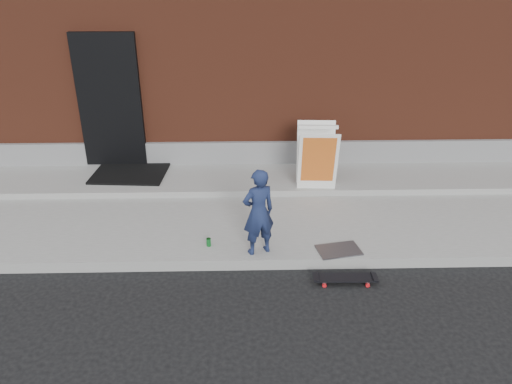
{
  "coord_description": "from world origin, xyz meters",
  "views": [
    {
      "loc": [
        -0.34,
        -5.29,
        3.69
      ],
      "look_at": [
        -0.2,
        0.8,
        0.72
      ],
      "focal_mm": 35.0,
      "sensor_mm": 36.0,
      "label": 1
    }
  ],
  "objects_px": {
    "child": "(258,212)",
    "skateboard": "(345,278)",
    "pizza_sign": "(317,157)",
    "soda_can": "(209,242)"
  },
  "relations": [
    {
      "from": "child",
      "to": "skateboard",
      "type": "distance_m",
      "value": 1.34
    },
    {
      "from": "skateboard",
      "to": "pizza_sign",
      "type": "height_order",
      "value": "pizza_sign"
    },
    {
      "from": "skateboard",
      "to": "child",
      "type": "bearing_deg",
      "value": 154.82
    },
    {
      "from": "child",
      "to": "soda_can",
      "type": "distance_m",
      "value": 0.85
    },
    {
      "from": "child",
      "to": "pizza_sign",
      "type": "height_order",
      "value": "child"
    },
    {
      "from": "soda_can",
      "to": "child",
      "type": "bearing_deg",
      "value": -13.76
    },
    {
      "from": "skateboard",
      "to": "soda_can",
      "type": "distance_m",
      "value": 1.83
    },
    {
      "from": "child",
      "to": "pizza_sign",
      "type": "bearing_deg",
      "value": -140.99
    },
    {
      "from": "child",
      "to": "pizza_sign",
      "type": "distance_m",
      "value": 2.03
    },
    {
      "from": "pizza_sign",
      "to": "soda_can",
      "type": "distance_m",
      "value": 2.36
    }
  ]
}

